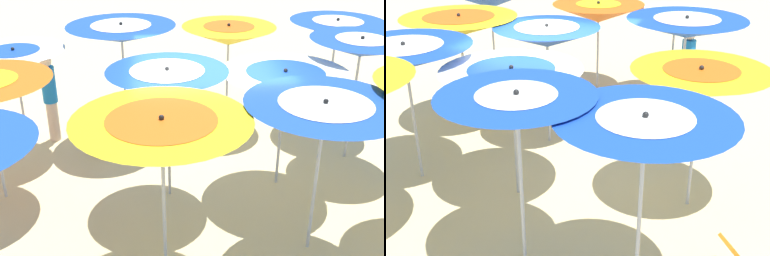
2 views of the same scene
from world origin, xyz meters
TOP-DOWN VIEW (x-y plane):
  - ground at (0.00, 0.00)m, footprint 36.41×36.41m
  - beach_umbrella_0 at (3.59, -1.53)m, footprint 1.96×1.96m
  - beach_umbrella_1 at (3.59, 0.26)m, footprint 2.14×2.14m
  - beach_umbrella_3 at (1.54, -2.03)m, footprint 2.21×2.21m
  - beach_umbrella_4 at (0.70, 0.39)m, footprint 1.98×1.98m
  - beach_umbrella_5 at (0.83, 2.29)m, footprint 2.29×2.29m
  - beach_umbrella_6 at (-0.72, -2.55)m, footprint 2.04×2.04m
  - beach_umbrella_7 at (-1.28, 0.17)m, footprint 2.17×2.17m
  - beach_umbrella_8 at (-1.33, 2.00)m, footprint 2.17×2.17m
  - beach_umbrella_9 at (-2.98, -2.21)m, footprint 2.01×2.01m
  - beach_umbrella_10 at (-2.90, -0.68)m, footprint 1.90×1.90m
  - lounger_0 at (1.91, -1.39)m, footprint 0.90×1.12m
  - beachgoer_0 at (3.10, -1.94)m, footprint 0.30×0.30m

SIDE VIEW (x-z plane):
  - ground at x=0.00m, z-range -0.04..0.00m
  - lounger_0 at x=1.91m, z-range -0.09..0.50m
  - beachgoer_0 at x=3.10m, z-range 0.06..1.95m
  - beach_umbrella_7 at x=-1.28m, z-range 0.86..3.08m
  - beach_umbrella_1 at x=3.59m, z-range 0.85..3.11m
  - beach_umbrella_0 at x=3.59m, z-range 0.88..3.08m
  - beach_umbrella_6 at x=-0.72m, z-range 0.90..3.22m
  - beach_umbrella_4 at x=0.70m, z-range 0.95..3.33m
  - beach_umbrella_5 at x=0.83m, z-range 0.96..3.36m
  - beach_umbrella_8 at x=-1.33m, z-range 0.97..3.40m
  - beach_umbrella_9 at x=-2.98m, z-range 1.01..3.49m
  - beach_umbrella_10 at x=-2.90m, z-range 1.03..3.54m
  - beach_umbrella_3 at x=1.54m, z-range 1.03..3.55m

